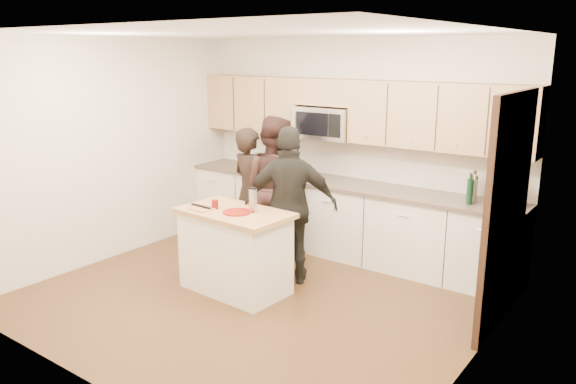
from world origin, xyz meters
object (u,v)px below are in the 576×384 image
Objects in this scene: toaster at (261,162)px; woman_left at (250,193)px; woman_right at (291,206)px; island at (235,251)px; woman_center at (273,187)px.

woman_left is at bearing -61.76° from toaster.
woman_right reaches higher than woman_left.
island is at bearing 26.43° from woman_right.
woman_center is (-0.34, 1.11, 0.43)m from island.
woman_right is (0.34, 0.55, 0.43)m from island.
toaster is 0.17× the size of woman_left.
toaster is at bearing 122.99° from island.
woman_center reaches higher than toaster.
woman_right reaches higher than toaster.
toaster is 0.16× the size of woman_right.
island is at bearing 96.95° from woman_center.
woman_center is 1.01× the size of woman_right.
woman_center reaches higher than island.
island is at bearing 142.25° from woman_left.
woman_right is (0.68, -0.56, -0.01)m from woman_center.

